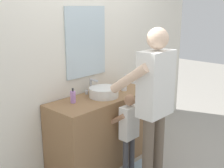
% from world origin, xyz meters
% --- Properties ---
extents(back_wall, '(4.40, 0.10, 2.70)m').
position_xyz_m(back_wall, '(0.00, 0.62, 1.35)').
color(back_wall, silver).
rests_on(back_wall, ground).
extents(vanity_cabinet, '(1.36, 0.54, 0.83)m').
position_xyz_m(vanity_cabinet, '(0.00, 0.30, 0.42)').
color(vanity_cabinet, olive).
rests_on(vanity_cabinet, ground).
extents(sink_basin, '(0.34, 0.34, 0.11)m').
position_xyz_m(sink_basin, '(0.00, 0.28, 0.89)').
color(sink_basin, silver).
rests_on(sink_basin, vanity_cabinet).
extents(faucet, '(0.18, 0.14, 0.18)m').
position_xyz_m(faucet, '(0.00, 0.49, 0.91)').
color(faucet, '#B7BABF').
rests_on(faucet, vanity_cabinet).
extents(toothbrush_cup, '(0.07, 0.07, 0.21)m').
position_xyz_m(toothbrush_cup, '(0.36, 0.28, 0.88)').
color(toothbrush_cup, silver).
rests_on(toothbrush_cup, vanity_cabinet).
extents(soap_bottle, '(0.06, 0.06, 0.16)m').
position_xyz_m(soap_bottle, '(-0.38, 0.38, 0.90)').
color(soap_bottle, '#B27FC6').
rests_on(soap_bottle, vanity_cabinet).
extents(child_toddler, '(0.29, 0.29, 0.94)m').
position_xyz_m(child_toddler, '(0.00, -0.10, 0.56)').
color(child_toddler, '#47474C').
rests_on(child_toddler, ground).
extents(adult_parent, '(0.52, 0.55, 1.66)m').
position_xyz_m(adult_parent, '(0.06, -0.39, 1.00)').
color(adult_parent, '#6B5B4C').
rests_on(adult_parent, ground).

